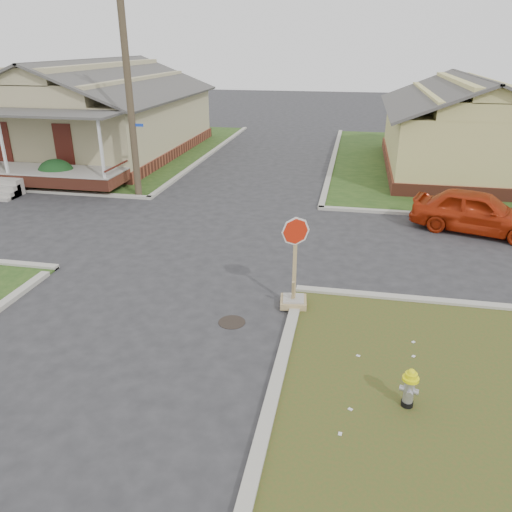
% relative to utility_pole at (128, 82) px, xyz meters
% --- Properties ---
extents(ground, '(120.00, 120.00, 0.00)m').
position_rel_utility_pole_xyz_m(ground, '(4.20, -8.90, -4.66)').
color(ground, '#27272A').
rests_on(ground, ground).
extents(verge_far_left, '(19.00, 19.00, 0.05)m').
position_rel_utility_pole_xyz_m(verge_far_left, '(-8.80, 9.10, -4.64)').
color(verge_far_left, '#234117').
rests_on(verge_far_left, ground).
extents(curbs, '(80.00, 40.00, 0.12)m').
position_rel_utility_pole_xyz_m(curbs, '(4.20, -3.90, -4.66)').
color(curbs, '#A6A396').
rests_on(curbs, ground).
extents(manhole, '(0.64, 0.64, 0.01)m').
position_rel_utility_pole_xyz_m(manhole, '(6.40, -9.40, -4.66)').
color(manhole, black).
rests_on(manhole, ground).
extents(corner_house, '(10.10, 15.50, 5.30)m').
position_rel_utility_pole_xyz_m(corner_house, '(-5.80, 7.78, -2.38)').
color(corner_house, brown).
rests_on(corner_house, ground).
extents(side_house_yellow, '(7.60, 11.60, 4.70)m').
position_rel_utility_pole_xyz_m(side_house_yellow, '(14.20, 7.60, -2.47)').
color(side_house_yellow, brown).
rests_on(side_house_yellow, ground).
extents(utility_pole, '(1.80, 0.28, 9.00)m').
position_rel_utility_pole_xyz_m(utility_pole, '(0.00, 0.00, 0.00)').
color(utility_pole, '#3F3224').
rests_on(utility_pole, ground).
extents(fire_hydrant, '(0.29, 0.29, 0.79)m').
position_rel_utility_pole_xyz_m(fire_hydrant, '(10.22, -11.69, -4.18)').
color(fire_hydrant, black).
rests_on(fire_hydrant, ground).
extents(stop_sign, '(0.66, 0.64, 2.32)m').
position_rel_utility_pole_xyz_m(stop_sign, '(7.73, -8.35, -4.11)').
color(stop_sign, tan).
rests_on(stop_sign, ground).
extents(red_sedan, '(4.62, 2.98, 1.46)m').
position_rel_utility_pole_xyz_m(red_sedan, '(13.23, -1.80, -3.93)').
color(red_sedan, '#A6270B').
rests_on(red_sedan, ground).
extents(hedge_right, '(1.56, 1.28, 1.19)m').
position_rel_utility_pole_xyz_m(hedge_right, '(-4.18, 0.63, -4.02)').
color(hedge_right, black).
rests_on(hedge_right, verge_far_left).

